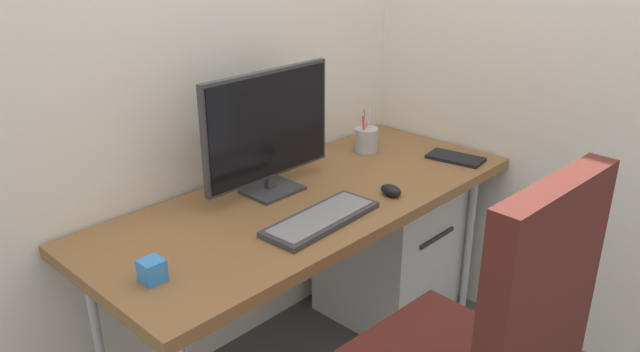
# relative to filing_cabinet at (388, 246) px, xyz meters

# --- Properties ---
(desk) EXTENTS (1.63, 0.66, 0.73)m
(desk) POSITION_rel_filing_cabinet_xyz_m (-0.50, -0.03, 0.37)
(desk) COLOR brown
(desk) RESTS_ON ground_plane
(filing_cabinet) EXTENTS (0.46, 0.49, 0.64)m
(filing_cabinet) POSITION_rel_filing_cabinet_xyz_m (0.00, 0.00, 0.00)
(filing_cabinet) COLOR silver
(filing_cabinet) RESTS_ON ground_plane
(monitor) EXTENTS (0.55, 0.15, 0.43)m
(monitor) POSITION_rel_filing_cabinet_xyz_m (-0.57, 0.11, 0.64)
(monitor) COLOR #333338
(monitor) RESTS_ON desk
(keyboard) EXTENTS (0.43, 0.18, 0.02)m
(keyboard) POSITION_rel_filing_cabinet_xyz_m (-0.62, -0.19, 0.42)
(keyboard) COLOR #333338
(keyboard) RESTS_ON desk
(mouse) EXTENTS (0.05, 0.09, 0.04)m
(mouse) POSITION_rel_filing_cabinet_xyz_m (-0.31, -0.23, 0.43)
(mouse) COLOR black
(mouse) RESTS_ON desk
(pen_holder) EXTENTS (0.10, 0.10, 0.19)m
(pen_holder) POSITION_rel_filing_cabinet_xyz_m (-0.01, 0.13, 0.46)
(pen_holder) COLOR #9EA0A5
(pen_holder) RESTS_ON desk
(notebook) EXTENTS (0.15, 0.24, 0.01)m
(notebook) POSITION_rel_filing_cabinet_xyz_m (0.16, -0.20, 0.42)
(notebook) COLOR black
(notebook) RESTS_ON desk
(desk_clamp_accessory) EXTENTS (0.06, 0.06, 0.06)m
(desk_clamp_accessory) POSITION_rel_filing_cabinet_xyz_m (-1.19, -0.11, 0.44)
(desk_clamp_accessory) COLOR #337FD8
(desk_clamp_accessory) RESTS_ON desk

